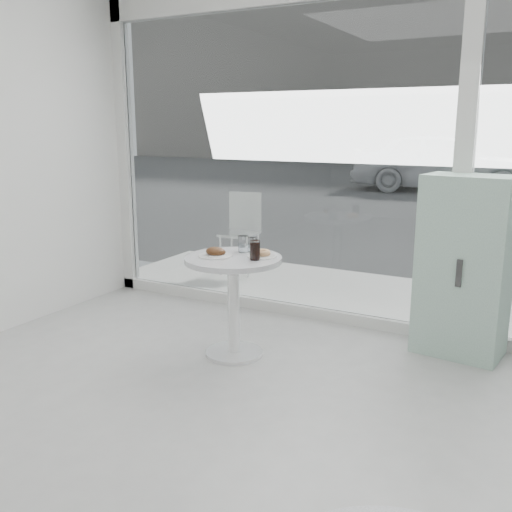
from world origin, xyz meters
The scene contains 12 objects.
storefront centered at (0.07, 3.00, 1.71)m, with size 5.00×0.14×3.00m.
main_table centered at (-0.50, 1.90, 0.55)m, with size 0.72×0.72×0.77m.
patio_deck centered at (0.00, 3.80, 0.03)m, with size 5.60×1.60×0.05m, color silver.
street centered at (0.00, 16.00, 0.00)m, with size 40.00×24.00×0.00m, color #353535.
mint_cabinet centered at (1.00, 2.77, 0.68)m, with size 0.68×0.50×1.37m.
patio_chair centered at (-1.63, 3.99, 0.57)m, with size 0.45×0.45×0.91m.
car_white centered at (-1.34, 14.00, 0.78)m, with size 1.83×4.55×1.55m, color silver.
plate_fritter centered at (-0.61, 1.85, 0.80)m, with size 0.25×0.25×0.07m.
plate_donut centered at (-0.31, 2.00, 0.79)m, with size 0.22×0.22×0.05m.
water_tumbler_a centered at (-0.51, 2.07, 0.83)m, with size 0.08×0.08×0.13m.
water_tumbler_b centered at (-0.47, 2.12, 0.82)m, with size 0.07×0.07×0.11m.
cola_glass centered at (-0.31, 1.89, 0.84)m, with size 0.08×0.08×0.14m.
Camera 1 is at (1.60, -1.61, 1.72)m, focal length 40.00 mm.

